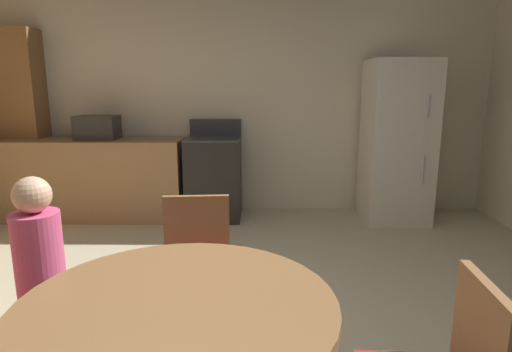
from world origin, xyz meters
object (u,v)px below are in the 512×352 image
(chair_north, at_px, (196,264))
(person_child, at_px, (42,282))
(oven_range, at_px, (214,177))
(refrigerator, at_px, (397,142))
(dining_table, at_px, (179,344))
(microwave, at_px, (97,127))

(chair_north, xyz_separation_m, person_child, (-0.68, -0.39, 0.08))
(oven_range, height_order, chair_north, oven_range)
(refrigerator, relative_size, dining_table, 1.57)
(refrigerator, height_order, person_child, refrigerator)
(refrigerator, xyz_separation_m, person_child, (-2.54, -2.79, -0.30))
(refrigerator, relative_size, person_child, 1.61)
(microwave, bearing_deg, person_child, -74.96)
(microwave, height_order, person_child, microwave)
(microwave, relative_size, chair_north, 0.51)
(microwave, bearing_deg, oven_range, 0.16)
(oven_range, relative_size, dining_table, 0.98)
(microwave, xyz_separation_m, dining_table, (1.51, -3.36, -0.43))
(oven_range, xyz_separation_m, refrigerator, (2.02, -0.05, 0.41))
(refrigerator, bearing_deg, microwave, 179.13)
(chair_north, bearing_deg, oven_range, 179.15)
(microwave, distance_m, chair_north, 2.89)
(refrigerator, bearing_deg, chair_north, -127.81)
(microwave, bearing_deg, refrigerator, -0.87)
(refrigerator, xyz_separation_m, dining_table, (-1.79, -3.31, -0.28))
(microwave, distance_m, dining_table, 3.71)
(dining_table, height_order, person_child, person_child)
(refrigerator, relative_size, chair_north, 2.02)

